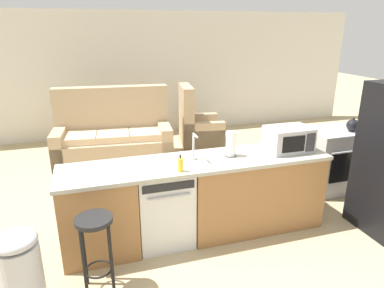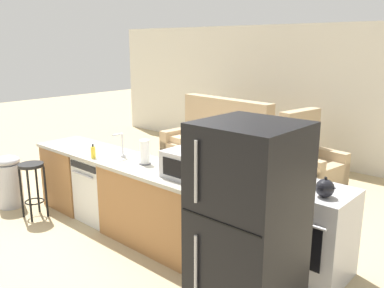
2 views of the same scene
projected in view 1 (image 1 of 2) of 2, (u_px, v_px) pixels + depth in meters
name	position (u px, v px, depth m)	size (l,w,h in m)	color
ground_plane	(185.00, 235.00, 3.92)	(24.00, 24.00, 0.00)	tan
wall_back	(145.00, 74.00, 7.39)	(10.00, 0.06, 2.60)	silver
kitchen_counter	(206.00, 199.00, 3.85)	(2.94, 0.66, 0.90)	#9E6B3D
dishwasher	(163.00, 205.00, 3.71)	(0.58, 0.61, 0.84)	silver
stove_range	(331.00, 160.00, 4.92)	(0.76, 0.68, 0.90)	#B7B7BC
microwave	(288.00, 139.00, 3.93)	(0.50, 0.37, 0.28)	#B7B7BC
sink_faucet	(194.00, 148.00, 3.65)	(0.07, 0.18, 0.30)	silver
paper_towel_roll	(231.00, 144.00, 3.76)	(0.14, 0.14, 0.28)	#4C4C51
soap_bottle	(180.00, 165.00, 3.37)	(0.06, 0.06, 0.18)	yellow
kettle	(353.00, 125.00, 4.69)	(0.21, 0.17, 0.19)	black
bar_stool	(96.00, 239.00, 2.93)	(0.32, 0.32, 0.74)	black
trash_bin	(21.00, 271.00, 2.77)	(0.35, 0.35, 0.74)	#B7B7BC
couch	(114.00, 137.00, 6.12)	(2.08, 1.09, 1.27)	tan
armchair	(196.00, 128.00, 6.86)	(0.91, 0.96, 1.20)	tan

